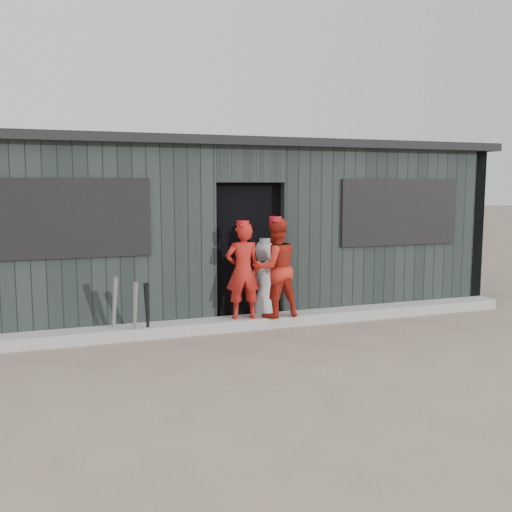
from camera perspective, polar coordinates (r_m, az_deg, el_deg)
name	(u,v)px	position (r m, az deg, el deg)	size (l,w,h in m)	color
ground	(311,366)	(6.37, 5.51, -10.87)	(80.00, 80.00, 0.00)	#776152
curb	(256,322)	(7.97, -0.05, -6.60)	(8.00, 0.36, 0.15)	#9D9D98
bat_left	(114,308)	(7.42, -13.98, -5.12)	(0.07, 0.07, 0.85)	#9A99A2
bat_mid	(135,312)	(7.31, -12.00, -5.45)	(0.07, 0.07, 0.80)	gray
bat_right	(147,311)	(7.37, -10.82, -5.42)	(0.07, 0.07, 0.78)	black
player_red_left	(243,271)	(7.74, -1.32, -1.50)	(0.48, 0.31, 1.31)	#AD1B15
player_red_right	(275,268)	(7.83, 1.94, -1.20)	(0.66, 0.52, 1.36)	#B02315
player_grey_back	(264,280)	(8.27, 0.82, -2.45)	(0.58, 0.38, 1.18)	#B5B5B5
dugout	(221,227)	(9.37, -3.48, 2.95)	(8.30, 3.30, 2.62)	black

